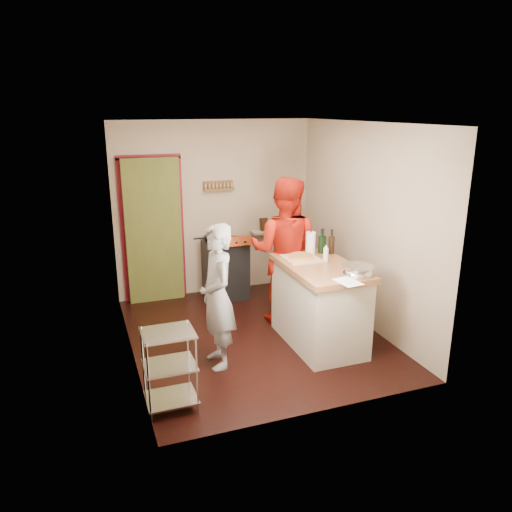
{
  "coord_description": "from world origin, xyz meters",
  "views": [
    {
      "loc": [
        -1.94,
        -5.41,
        2.77
      ],
      "look_at": [
        0.02,
        0.0,
        1.05
      ],
      "focal_mm": 35.0,
      "sensor_mm": 36.0,
      "label": 1
    }
  ],
  "objects_px": {
    "island": "(319,303)",
    "person_stripe": "(217,297)",
    "stove": "(225,268)",
    "wire_shelving": "(170,366)",
    "person_red": "(284,251)"
  },
  "relations": [
    {
      "from": "person_red",
      "to": "person_stripe",
      "type": "bearing_deg",
      "value": 71.55
    },
    {
      "from": "stove",
      "to": "person_stripe",
      "type": "distance_m",
      "value": 2.1
    },
    {
      "from": "stove",
      "to": "wire_shelving",
      "type": "relative_size",
      "value": 1.26
    },
    {
      "from": "wire_shelving",
      "to": "person_red",
      "type": "distance_m",
      "value": 2.43
    },
    {
      "from": "island",
      "to": "person_stripe",
      "type": "bearing_deg",
      "value": -176.15
    },
    {
      "from": "wire_shelving",
      "to": "person_stripe",
      "type": "distance_m",
      "value": 1.0
    },
    {
      "from": "island",
      "to": "stove",
      "type": "bearing_deg",
      "value": 108.16
    },
    {
      "from": "stove",
      "to": "wire_shelving",
      "type": "distance_m",
      "value": 2.94
    },
    {
      "from": "stove",
      "to": "person_stripe",
      "type": "xyz_separation_m",
      "value": [
        -0.67,
        -1.96,
        0.35
      ]
    },
    {
      "from": "wire_shelving",
      "to": "island",
      "type": "bearing_deg",
      "value": 21.04
    },
    {
      "from": "island",
      "to": "person_red",
      "type": "xyz_separation_m",
      "value": [
        -0.13,
        0.78,
        0.44
      ]
    },
    {
      "from": "wire_shelving",
      "to": "island",
      "type": "distance_m",
      "value": 2.08
    },
    {
      "from": "wire_shelving",
      "to": "island",
      "type": "relative_size",
      "value": 0.55
    },
    {
      "from": "person_stripe",
      "to": "person_red",
      "type": "relative_size",
      "value": 0.83
    },
    {
      "from": "wire_shelving",
      "to": "person_stripe",
      "type": "relative_size",
      "value": 0.5
    }
  ]
}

